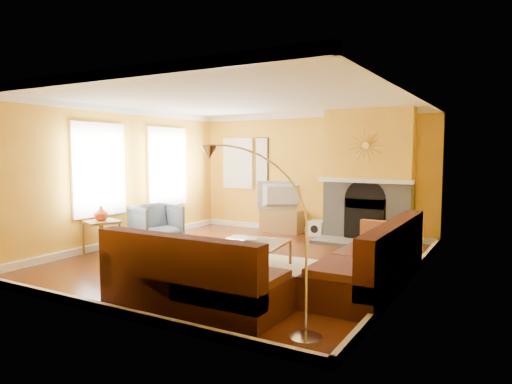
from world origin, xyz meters
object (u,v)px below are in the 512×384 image
Objects in this scene: media_console at (282,221)px; arc_lamp at (259,240)px; coffee_table at (251,255)px; armchair at (156,224)px; side_table at (102,237)px; sectional_sofa at (282,251)px.

media_console is 5.85m from arc_lamp.
arc_lamp is (1.39, -2.20, 0.74)m from coffee_table.
media_console is at bearing 107.88° from coffee_table.
armchair is (-2.60, 0.70, 0.19)m from coffee_table.
coffee_table is at bearing -72.12° from media_console.
armchair is at bearing 143.99° from arc_lamp.
arc_lamp is (4.19, -1.70, 0.64)m from side_table.
sectional_sofa is 1.87m from arc_lamp.
media_console is 1.10× the size of armchair.
media_console is 4.03m from side_table.
arc_lamp is (0.59, -1.70, 0.49)m from sectional_sofa.
sectional_sofa is 3.57× the size of coffee_table.
sectional_sofa reaches higher than coffee_table.
media_console is 2.89m from armchair.
arc_lamp is (3.99, -2.90, 0.55)m from armchair.
coffee_table is 3.26m from media_console.
armchair reaches higher than media_console.
sectional_sofa is at bearing -63.43° from media_console.
armchair is (-1.60, -2.40, 0.13)m from media_console.
sectional_sofa is 3.61m from armchair.
side_table is (-3.60, 0.00, -0.15)m from sectional_sofa.
coffee_table is 2.70m from arc_lamp.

